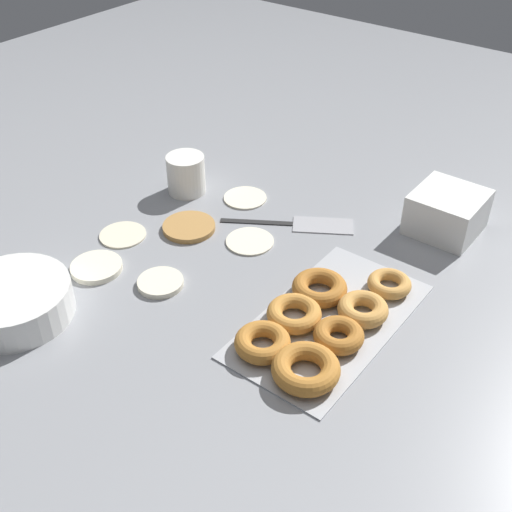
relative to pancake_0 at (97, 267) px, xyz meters
name	(u,v)px	position (x,y,z in m)	size (l,w,h in m)	color
ground_plane	(240,253)	(0.22, -0.19, -0.01)	(3.00, 3.00, 0.00)	gray
pancake_0	(97,267)	(0.00, 0.00, 0.00)	(0.10, 0.10, 0.01)	silver
pancake_1	(190,226)	(0.22, -0.05, 0.00)	(0.11, 0.11, 0.01)	#B27F42
pancake_2	(245,197)	(0.39, -0.07, 0.00)	(0.10, 0.10, 0.01)	silver
pancake_3	(250,240)	(0.26, -0.18, 0.00)	(0.10, 0.10, 0.01)	silver
pancake_4	(161,283)	(0.04, -0.13, 0.00)	(0.09, 0.09, 0.01)	silver
pancake_5	(123,234)	(0.11, 0.05, 0.00)	(0.10, 0.10, 0.01)	beige
donut_tray	(322,322)	(0.12, -0.44, 0.01)	(0.40, 0.22, 0.04)	#ADAFB5
batter_bowl	(14,301)	(-0.18, 0.01, 0.02)	(0.21, 0.21, 0.06)	white
container_stack	(447,212)	(0.55, -0.48, 0.04)	(0.14, 0.14, 0.09)	white
paper_cup	(186,174)	(0.33, 0.06, 0.04)	(0.09, 0.09, 0.09)	white
spatula	(308,224)	(0.38, -0.24, 0.00)	(0.19, 0.26, 0.01)	black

